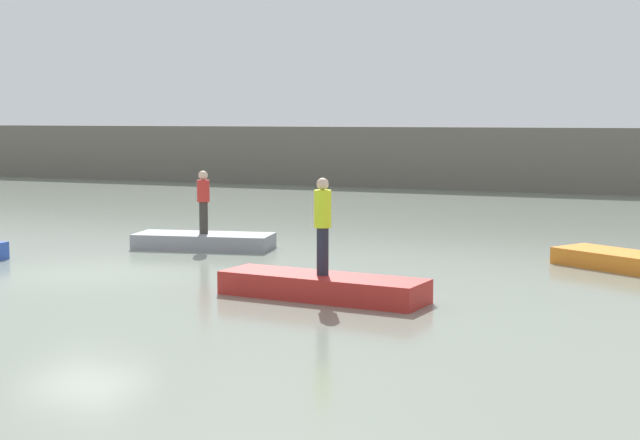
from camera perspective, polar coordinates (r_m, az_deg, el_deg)
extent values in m
plane|color=gray|center=(21.25, -13.82, -3.09)|extent=(120.00, 120.00, 0.00)
cube|color=#666056|center=(45.14, 6.77, 3.68)|extent=(80.00, 1.20, 2.87)
cube|color=gray|center=(24.66, -6.91, -1.25)|extent=(3.69, 1.95, 0.38)
cube|color=red|center=(17.75, 0.16, -3.99)|extent=(4.01, 1.44, 0.44)
cube|color=orange|center=(22.02, 18.21, -2.41)|extent=(3.80, 2.91, 0.38)
cylinder|color=#38332D|center=(24.59, -6.93, 0.14)|extent=(0.22, 0.22, 0.82)
cylinder|color=red|center=(24.53, -6.95, 1.73)|extent=(0.32, 0.32, 0.55)
sphere|color=beige|center=(24.51, -6.96, 2.65)|extent=(0.24, 0.24, 0.24)
cylinder|color=#232838|center=(17.65, 0.16, -1.87)|extent=(0.22, 0.22, 0.88)
cylinder|color=#D8F226|center=(17.55, 0.16, 0.67)|extent=(0.32, 0.32, 0.69)
sphere|color=beige|center=(17.52, 0.16, 2.16)|extent=(0.22, 0.22, 0.22)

